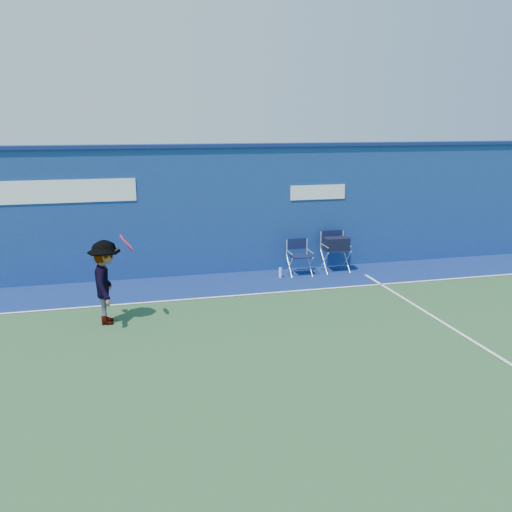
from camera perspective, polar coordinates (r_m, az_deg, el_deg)
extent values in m
plane|color=#294E2A|center=(8.34, -5.38, -11.50)|extent=(80.00, 80.00, 0.00)
cube|color=navy|center=(12.87, -9.09, 4.50)|extent=(24.00, 0.40, 3.00)
cube|color=navy|center=(12.72, -9.36, 11.36)|extent=(24.00, 0.50, 0.08)
cube|color=white|center=(12.68, -22.80, 6.19)|extent=(4.50, 0.02, 0.50)
cube|color=white|center=(13.40, 6.54, 6.68)|extent=(1.40, 0.02, 0.35)
cube|color=navy|center=(12.15, -8.35, -3.30)|extent=(24.00, 1.80, 0.01)
cube|color=white|center=(11.29, -7.88, -4.58)|extent=(24.00, 0.06, 0.01)
cube|color=#0E1436|center=(12.91, 4.63, -0.03)|extent=(0.45, 0.38, 0.03)
cube|color=silver|center=(13.08, 4.33, 0.99)|extent=(0.51, 0.02, 0.37)
cube|color=#0E1436|center=(13.06, 4.34, 1.30)|extent=(0.45, 0.02, 0.26)
cube|color=#0E1436|center=(13.34, 8.38, 0.62)|extent=(0.52, 0.43, 0.03)
cube|color=silver|center=(13.53, 8.00, 1.74)|extent=(0.59, 0.03, 0.43)
cube|color=#0E1436|center=(13.51, 8.01, 2.09)|extent=(0.52, 0.03, 0.30)
cube|color=black|center=(13.28, 8.46, 1.26)|extent=(0.59, 0.34, 0.32)
cylinder|color=silver|center=(12.75, 2.58, -1.78)|extent=(0.07, 0.07, 0.24)
imported|color=#EA4738|center=(10.12, -15.50, -2.69)|extent=(0.58, 1.00, 1.54)
torus|color=#B0173D|center=(9.81, -13.46, 1.33)|extent=(0.26, 0.38, 0.32)
cylinder|color=gray|center=(9.81, -13.46, 1.33)|extent=(0.20, 0.32, 0.26)
cylinder|color=black|center=(9.88, -15.03, 0.18)|extent=(0.30, 0.06, 0.22)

